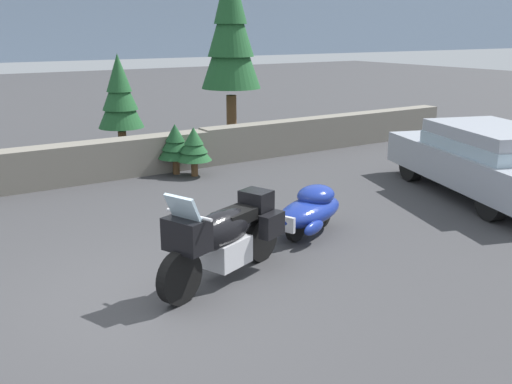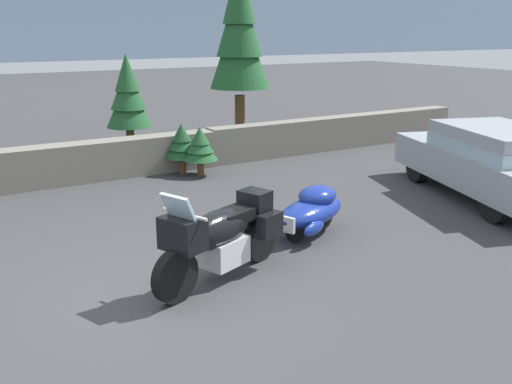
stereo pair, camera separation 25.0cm
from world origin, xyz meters
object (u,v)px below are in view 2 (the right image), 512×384
object	(u,v)px
pine_tree_tall	(239,30)
pine_tree_secondary	(128,95)
car_shaped_trailer	(311,209)
touring_motorcycle	(220,235)
sedan_at_right_edge	(494,159)

from	to	relation	value
pine_tree_tall	pine_tree_secondary	size ratio (longest dim) A/B	1.91
car_shaped_trailer	pine_tree_tall	xyz separation A→B (m)	(2.49, 6.67, 2.73)
pine_tree_tall	touring_motorcycle	bearing A→B (deg)	-121.36
car_shaped_trailer	sedan_at_right_edge	world-z (taller)	sedan_at_right_edge
pine_tree_secondary	car_shaped_trailer	bearing A→B (deg)	-84.41
car_shaped_trailer	pine_tree_secondary	distance (m)	6.78
pine_tree_tall	sedan_at_right_edge	bearing A→B (deg)	-76.15
sedan_at_right_edge	pine_tree_secondary	size ratio (longest dim) A/B	1.84
touring_motorcycle	pine_tree_secondary	bearing A→B (deg)	79.31
pine_tree_tall	pine_tree_secondary	world-z (taller)	pine_tree_tall
car_shaped_trailer	pine_tree_secondary	xyz separation A→B (m)	(-0.65, 6.64, 1.23)
car_shaped_trailer	sedan_at_right_edge	size ratio (longest dim) A/B	0.45
touring_motorcycle	pine_tree_secondary	size ratio (longest dim) A/B	0.84
touring_motorcycle	pine_tree_tall	distance (m)	9.09
pine_tree_tall	pine_tree_secondary	xyz separation A→B (m)	(-3.14, -0.03, -1.50)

